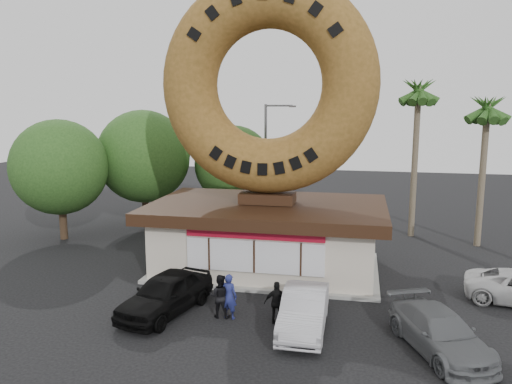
{
  "coord_description": "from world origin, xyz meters",
  "views": [
    {
      "loc": [
        4.27,
        -17.09,
        7.92
      ],
      "look_at": [
        -0.15,
        4.0,
        4.17
      ],
      "focal_mm": 35.0,
      "sensor_mm": 36.0,
      "label": 1
    }
  ],
  "objects_px": {
    "person_right": "(277,303)",
    "car_grey": "(440,332)",
    "car_black": "(166,293)",
    "car_silver": "(304,310)",
    "person_left": "(229,296)",
    "person_center": "(220,296)",
    "giant_donut": "(268,85)",
    "street_lamp": "(268,157)",
    "donut_shop": "(267,234)"
  },
  "relations": [
    {
      "from": "giant_donut",
      "to": "car_grey",
      "type": "bearing_deg",
      "value": -45.18
    },
    {
      "from": "donut_shop",
      "to": "car_black",
      "type": "distance_m",
      "value": 6.69
    },
    {
      "from": "car_silver",
      "to": "giant_donut",
      "type": "bearing_deg",
      "value": 111.11
    },
    {
      "from": "person_right",
      "to": "car_silver",
      "type": "distance_m",
      "value": 1.05
    },
    {
      "from": "person_right",
      "to": "car_grey",
      "type": "distance_m",
      "value": 5.61
    },
    {
      "from": "person_center",
      "to": "giant_donut",
      "type": "bearing_deg",
      "value": -101.02
    },
    {
      "from": "giant_donut",
      "to": "car_grey",
      "type": "height_order",
      "value": "giant_donut"
    },
    {
      "from": "person_right",
      "to": "car_grey",
      "type": "relative_size",
      "value": 0.35
    },
    {
      "from": "giant_donut",
      "to": "car_black",
      "type": "distance_m",
      "value": 10.45
    },
    {
      "from": "car_black",
      "to": "car_silver",
      "type": "distance_m",
      "value": 5.38
    },
    {
      "from": "street_lamp",
      "to": "car_grey",
      "type": "height_order",
      "value": "street_lamp"
    },
    {
      "from": "person_center",
      "to": "person_right",
      "type": "bearing_deg",
      "value": 172.71
    },
    {
      "from": "street_lamp",
      "to": "person_right",
      "type": "distance_m",
      "value": 16.8
    },
    {
      "from": "car_grey",
      "to": "person_left",
      "type": "bearing_deg",
      "value": 148.7
    },
    {
      "from": "donut_shop",
      "to": "street_lamp",
      "type": "height_order",
      "value": "street_lamp"
    },
    {
      "from": "person_center",
      "to": "person_right",
      "type": "relative_size",
      "value": 1.04
    },
    {
      "from": "person_left",
      "to": "person_center",
      "type": "relative_size",
      "value": 1.04
    },
    {
      "from": "person_left",
      "to": "car_silver",
      "type": "height_order",
      "value": "person_left"
    },
    {
      "from": "giant_donut",
      "to": "person_right",
      "type": "relative_size",
      "value": 6.31
    },
    {
      "from": "person_left",
      "to": "car_silver",
      "type": "bearing_deg",
      "value": -174.78
    },
    {
      "from": "person_center",
      "to": "donut_shop",
      "type": "bearing_deg",
      "value": -101.03
    },
    {
      "from": "person_left",
      "to": "car_grey",
      "type": "distance_m",
      "value": 7.45
    },
    {
      "from": "car_black",
      "to": "giant_donut",
      "type": "bearing_deg",
      "value": 78.86
    },
    {
      "from": "donut_shop",
      "to": "giant_donut",
      "type": "distance_m",
      "value": 7.09
    },
    {
      "from": "person_left",
      "to": "person_center",
      "type": "distance_m",
      "value": 0.37
    },
    {
      "from": "person_center",
      "to": "car_grey",
      "type": "xyz_separation_m",
      "value": [
        7.73,
        -1.13,
        -0.17
      ]
    },
    {
      "from": "person_right",
      "to": "car_silver",
      "type": "relative_size",
      "value": 0.36
    },
    {
      "from": "person_left",
      "to": "giant_donut",
      "type": "bearing_deg",
      "value": -81.32
    },
    {
      "from": "giant_donut",
      "to": "street_lamp",
      "type": "bearing_deg",
      "value": 100.51
    },
    {
      "from": "person_left",
      "to": "car_silver",
      "type": "xyz_separation_m",
      "value": [
        2.86,
        -0.34,
        -0.14
      ]
    },
    {
      "from": "car_grey",
      "to": "street_lamp",
      "type": "bearing_deg",
      "value": 94.67
    },
    {
      "from": "donut_shop",
      "to": "person_right",
      "type": "height_order",
      "value": "donut_shop"
    },
    {
      "from": "person_center",
      "to": "car_silver",
      "type": "relative_size",
      "value": 0.38
    },
    {
      "from": "person_center",
      "to": "car_silver",
      "type": "height_order",
      "value": "person_center"
    },
    {
      "from": "street_lamp",
      "to": "person_center",
      "type": "relative_size",
      "value": 4.8
    },
    {
      "from": "person_right",
      "to": "car_grey",
      "type": "bearing_deg",
      "value": 161.38
    },
    {
      "from": "giant_donut",
      "to": "street_lamp",
      "type": "xyz_separation_m",
      "value": [
        -1.86,
        10.0,
        -4.37
      ]
    },
    {
      "from": "street_lamp",
      "to": "car_grey",
      "type": "relative_size",
      "value": 1.74
    },
    {
      "from": "person_left",
      "to": "car_black",
      "type": "height_order",
      "value": "person_left"
    },
    {
      "from": "donut_shop",
      "to": "street_lamp",
      "type": "xyz_separation_m",
      "value": [
        -1.86,
        10.02,
        2.72
      ]
    },
    {
      "from": "donut_shop",
      "to": "person_center",
      "type": "height_order",
      "value": "donut_shop"
    },
    {
      "from": "giant_donut",
      "to": "car_silver",
      "type": "relative_size",
      "value": 2.3
    },
    {
      "from": "donut_shop",
      "to": "person_center",
      "type": "distance_m",
      "value": 6.03
    },
    {
      "from": "giant_donut",
      "to": "person_left",
      "type": "bearing_deg",
      "value": -93.38
    },
    {
      "from": "donut_shop",
      "to": "car_silver",
      "type": "distance_m",
      "value": 6.84
    },
    {
      "from": "giant_donut",
      "to": "person_right",
      "type": "height_order",
      "value": "giant_donut"
    },
    {
      "from": "street_lamp",
      "to": "person_left",
      "type": "distance_m",
      "value": 16.43
    },
    {
      "from": "street_lamp",
      "to": "giant_donut",
      "type": "bearing_deg",
      "value": -79.49
    },
    {
      "from": "person_right",
      "to": "car_black",
      "type": "bearing_deg",
      "value": -9.11
    },
    {
      "from": "donut_shop",
      "to": "car_grey",
      "type": "distance_m",
      "value": 9.99
    }
  ]
}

